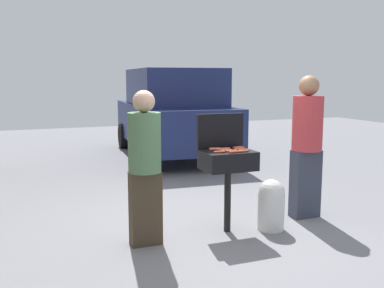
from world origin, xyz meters
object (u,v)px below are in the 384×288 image
(hot_dog_6, at_px, (239,149))
(hot_dog_11, at_px, (227,151))
(bbq_grill, at_px, (228,163))
(person_right, at_px, (307,141))
(hot_dog_13, at_px, (226,150))
(hot_dog_3, at_px, (231,151))
(hot_dog_7, at_px, (215,149))
(person_left, at_px, (145,162))
(hot_dog_4, at_px, (243,151))
(hot_dog_9, at_px, (214,149))
(hot_dog_2, at_px, (225,149))
(hot_dog_5, at_px, (234,152))
(hot_dog_14, at_px, (240,149))
(hot_dog_12, at_px, (238,147))
(parked_minivan, at_px, (172,113))
(propane_tank, at_px, (271,204))
(hot_dog_8, at_px, (223,150))
(hot_dog_1, at_px, (221,149))
(hot_dog_10, at_px, (243,150))
(hot_dog_0, at_px, (219,152))

(hot_dog_6, bearing_deg, hot_dog_11, -165.37)
(bbq_grill, relative_size, person_right, 0.53)
(hot_dog_13, bearing_deg, hot_dog_3, -64.77)
(hot_dog_7, distance_m, person_right, 1.32)
(person_left, bearing_deg, hot_dog_4, 4.81)
(hot_dog_6, distance_m, hot_dog_9, 0.29)
(hot_dog_2, distance_m, hot_dog_11, 0.16)
(hot_dog_2, distance_m, hot_dog_3, 0.18)
(hot_dog_3, bearing_deg, hot_dog_2, 88.09)
(hot_dog_3, xyz_separation_m, person_left, (-1.01, 0.04, -0.07))
(hot_dog_5, bearing_deg, hot_dog_14, 46.49)
(hot_dog_4, xyz_separation_m, hot_dog_12, (0.07, 0.27, 0.00))
(hot_dog_13, distance_m, parked_minivan, 5.23)
(hot_dog_12, relative_size, propane_tank, 0.21)
(person_left, bearing_deg, hot_dog_8, 13.77)
(hot_dog_1, height_order, hot_dog_9, same)
(hot_dog_9, relative_size, person_left, 0.08)
(hot_dog_10, bearing_deg, hot_dog_0, -175.44)
(hot_dog_9, xyz_separation_m, hot_dog_10, (0.27, -0.21, 0.00))
(hot_dog_1, distance_m, propane_tank, 0.90)
(hot_dog_14, bearing_deg, hot_dog_8, 179.63)
(hot_dog_10, relative_size, parked_minivan, 0.03)
(bbq_grill, xyz_separation_m, hot_dog_12, (0.19, 0.13, 0.16))
(hot_dog_3, height_order, propane_tank, hot_dog_3)
(hot_dog_12, height_order, hot_dog_13, same)
(hot_dog_7, xyz_separation_m, person_left, (-0.89, -0.14, -0.07))
(hot_dog_10, bearing_deg, hot_dog_11, 176.22)
(hot_dog_5, distance_m, parked_minivan, 5.36)
(hot_dog_6, relative_size, person_left, 0.08)
(hot_dog_0, height_order, hot_dog_12, same)
(hot_dog_8, height_order, hot_dog_12, same)
(hot_dog_3, distance_m, hot_dog_5, 0.07)
(hot_dog_9, relative_size, hot_dog_11, 1.00)
(hot_dog_7, bearing_deg, hot_dog_4, -44.59)
(hot_dog_6, distance_m, hot_dog_8, 0.19)
(hot_dog_3, bearing_deg, hot_dog_1, 111.21)
(hot_dog_8, xyz_separation_m, hot_dog_13, (0.01, -0.04, 0.00))
(hot_dog_13, bearing_deg, hot_dog_7, 126.63)
(hot_dog_10, relative_size, hot_dog_13, 1.00)
(hot_dog_14, distance_m, parked_minivan, 5.16)
(propane_tank, relative_size, person_left, 0.37)
(bbq_grill, distance_m, hot_dog_4, 0.25)
(hot_dog_10, distance_m, person_left, 1.18)
(hot_dog_2, bearing_deg, bbq_grill, -90.99)
(hot_dog_1, relative_size, parked_minivan, 0.03)
(bbq_grill, relative_size, hot_dog_10, 7.49)
(hot_dog_0, relative_size, hot_dog_3, 1.00)
(hot_dog_0, xyz_separation_m, hot_dog_3, (0.15, 0.01, 0.00))
(bbq_grill, height_order, hot_dog_14, hot_dog_14)
(hot_dog_0, relative_size, hot_dog_8, 1.00)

